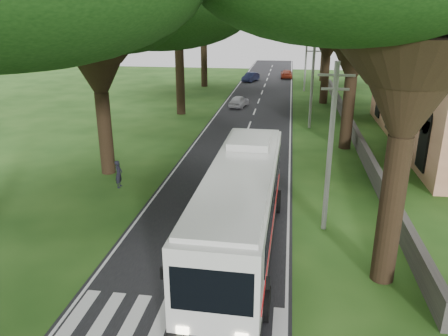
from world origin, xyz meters
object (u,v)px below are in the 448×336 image
object	(u,v)px
pole_near	(330,147)
distant_car_c	(287,74)
pole_mid	(312,82)
pole_far	(306,59)
distant_car_b	(251,77)
pedestrian	(119,174)
coach_bus	(241,206)
distant_car_a	(239,101)

from	to	relation	value
pole_near	distant_car_c	world-z (taller)	pole_near
pole_mid	pole_far	size ratio (longest dim) A/B	1.00
distant_car_b	pedestrian	size ratio (longest dim) A/B	2.38
coach_bus	pedestrian	bearing A→B (deg)	142.97
pole_far	distant_car_a	distance (m)	14.36
distant_car_a	distant_car_b	distance (m)	19.37
pole_far	distant_car_b	size ratio (longest dim) A/B	2.00
coach_bus	pedestrian	world-z (taller)	coach_bus
pole_far	distant_car_c	size ratio (longest dim) A/B	1.77
pole_mid	distant_car_a	size ratio (longest dim) A/B	2.15
pole_far	distant_car_b	bearing A→B (deg)	136.07
pole_far	distant_car_a	world-z (taller)	pole_far
distant_car_a	distant_car_b	bearing A→B (deg)	-78.05
distant_car_c	pedestrian	world-z (taller)	pedestrian
pole_near	distant_car_a	distance (m)	29.42
pole_mid	distant_car_b	size ratio (longest dim) A/B	2.00
coach_bus	distant_car_a	size ratio (longest dim) A/B	3.60
distant_car_a	coach_bus	bearing A→B (deg)	107.38
pole_far	distant_car_c	xyz separation A→B (m)	(-2.50, 12.04, -3.49)
distant_car_c	distant_car_b	bearing A→B (deg)	38.45
distant_car_a	distant_car_b	size ratio (longest dim) A/B	0.93
pedestrian	distant_car_a	bearing A→B (deg)	-12.48
distant_car_a	pedestrian	distance (m)	24.97
pole_mid	pole_far	bearing A→B (deg)	90.00
pole_far	distant_car_b	world-z (taller)	pole_far
pole_near	pole_far	bearing A→B (deg)	90.00
pole_mid	pedestrian	bearing A→B (deg)	-125.91
coach_bus	pedestrian	size ratio (longest dim) A/B	7.95
pole_mid	coach_bus	size ratio (longest dim) A/B	0.60
distant_car_b	distant_car_c	xyz separation A→B (m)	(5.40, 4.44, -0.00)
pole_far	pedestrian	world-z (taller)	pole_far
distant_car_b	distant_car_c	bearing A→B (deg)	57.24
pole_near	coach_bus	world-z (taller)	pole_near
distant_car_c	pedestrian	size ratio (longest dim) A/B	2.69
pole_far	distant_car_a	size ratio (longest dim) A/B	2.15
distant_car_a	pole_far	bearing A→B (deg)	-111.72
pole_mid	distant_car_a	world-z (taller)	pole_mid
pole_far	coach_bus	distance (m)	42.82
distant_car_c	distant_car_a	bearing A→B (deg)	77.26
coach_bus	distant_car_c	size ratio (longest dim) A/B	2.95
coach_bus	pedestrian	xyz separation A→B (m)	(-8.04, 6.26, -1.28)
distant_car_b	pole_near	bearing A→B (deg)	-62.79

